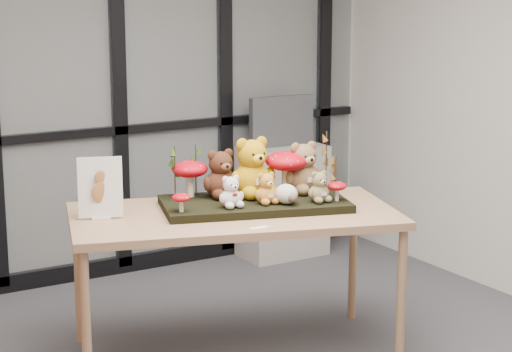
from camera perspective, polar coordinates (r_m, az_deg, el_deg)
room_shell at (r=4.14m, az=-1.16°, el=6.21°), size 5.00×5.00×5.00m
glass_partition at (r=6.42m, az=-12.20°, el=5.69°), size 4.90×0.06×2.78m
display_table at (r=5.13m, az=-1.38°, el=-2.92°), size 1.97×1.39×0.84m
diorama_tray at (r=5.20m, az=-0.10°, el=-1.73°), size 1.13×0.80×0.04m
bear_pooh_yellow at (r=5.26m, az=-0.26°, el=0.76°), size 0.35×0.33×0.37m
bear_brown_medium at (r=5.25m, az=-2.19°, el=0.32°), size 0.28×0.27×0.30m
bear_tan_back at (r=5.37m, az=2.93°, el=0.71°), size 0.31×0.29×0.33m
bear_small_yellow at (r=5.10m, az=0.63°, el=-0.64°), size 0.18×0.17×0.19m
bear_white_bow at (r=5.02m, az=-1.57°, el=-0.85°), size 0.18×0.17×0.19m
bear_beige_small at (r=5.15m, az=3.90°, el=-0.54°), size 0.18×0.17×0.19m
plush_cream_hedgehog at (r=5.10m, az=1.88°, el=-1.05°), size 0.12×0.11×0.12m
mushroom_back_left at (r=5.27m, az=-4.09°, el=-0.06°), size 0.21×0.21×0.23m
mushroom_back_right at (r=5.34m, az=1.88°, el=0.35°), size 0.24×0.24×0.27m
mushroom_front_left at (r=4.94m, az=-4.63°, el=-1.58°), size 0.10×0.10×0.11m
mushroom_front_right at (r=5.19m, az=5.00°, el=-0.88°), size 0.11×0.11×0.12m
sprig_green_far_left at (r=5.22m, az=-5.01°, el=0.21°), size 0.05×0.05×0.30m
sprig_green_mid_left at (r=5.29m, az=-3.73°, el=0.37°), size 0.05×0.05×0.30m
sprig_dry_far_right at (r=5.39m, az=4.35°, el=0.89°), size 0.05×0.05×0.36m
sprig_dry_mid_right at (r=5.28m, az=4.92°, el=-0.01°), size 0.05×0.05×0.24m
sprig_green_centre at (r=5.35m, az=-1.74°, el=-0.07°), size 0.05×0.05×0.19m
sign_holder at (r=5.01m, az=-9.55°, el=-0.85°), size 0.23×0.12×0.34m
label_card at (r=4.79m, az=0.16°, el=-3.21°), size 0.10×0.03×0.00m
cabinet at (r=7.10m, az=1.64°, el=-1.56°), size 0.64×0.37×0.85m
monitor at (r=7.00m, az=1.59°, el=3.39°), size 0.54×0.06×0.38m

